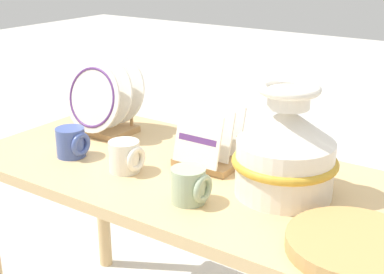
{
  "coord_description": "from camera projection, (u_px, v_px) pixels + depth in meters",
  "views": [
    {
      "loc": [
        0.84,
        -1.23,
        1.37
      ],
      "look_at": [
        0.0,
        0.0,
        0.83
      ],
      "focal_mm": 50.0,
      "sensor_mm": 36.0,
      "label": 1
    }
  ],
  "objects": [
    {
      "name": "display_table",
      "position": [
        192.0,
        199.0,
        1.65
      ],
      "size": [
        1.43,
        0.66,
        0.72
      ],
      "color": "tan",
      "rests_on": "ground_plane"
    },
    {
      "name": "ceramic_vase",
      "position": [
        285.0,
        149.0,
        1.43
      ],
      "size": [
        0.29,
        0.29,
        0.31
      ],
      "color": "white",
      "rests_on": "display_table"
    },
    {
      "name": "dish_rack_round_plates",
      "position": [
        103.0,
        104.0,
        1.9
      ],
      "size": [
        0.25,
        0.2,
        0.27
      ],
      "color": "tan",
      "rests_on": "display_table"
    },
    {
      "name": "dish_rack_square_plates",
      "position": [
        210.0,
        149.0,
        1.65
      ],
      "size": [
        0.19,
        0.18,
        0.18
      ],
      "color": "tan",
      "rests_on": "display_table"
    },
    {
      "name": "wicker_charger_stack",
      "position": [
        355.0,
        245.0,
        1.19
      ],
      "size": [
        0.31,
        0.31,
        0.04
      ],
      "color": "tan",
      "rests_on": "display_table"
    },
    {
      "name": "mug_cream_glaze",
      "position": [
        126.0,
        157.0,
        1.6
      ],
      "size": [
        0.1,
        0.09,
        0.09
      ],
      "color": "silver",
      "rests_on": "display_table"
    },
    {
      "name": "mug_sage_glaze",
      "position": [
        190.0,
        186.0,
        1.41
      ],
      "size": [
        0.1,
        0.09,
        0.09
      ],
      "color": "#9EB28E",
      "rests_on": "display_table"
    },
    {
      "name": "mug_cobalt_glaze",
      "position": [
        72.0,
        142.0,
        1.71
      ],
      "size": [
        0.1,
        0.09,
        0.09
      ],
      "color": "#42569E",
      "rests_on": "display_table"
    }
  ]
}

